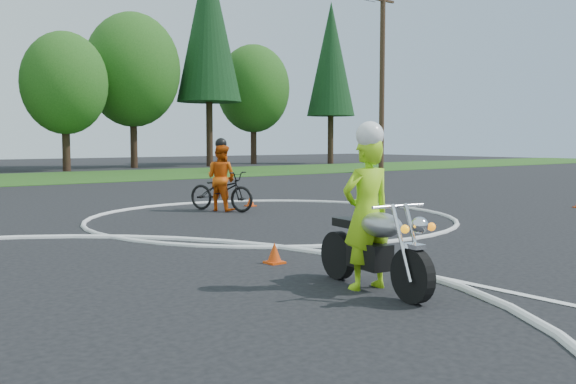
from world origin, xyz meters
TOP-DOWN VIEW (x-y plane):
  - course_markings at (2.17, 4.35)m, footprint 19.05×19.05m
  - primary_motorcycle at (4.85, 1.73)m, footprint 0.73×1.99m
  - rider_primary_grp at (4.85, 1.87)m, footprint 0.70×0.51m
  - rider_second_grp at (7.96, 10.03)m, footprint 1.29×1.98m
  - traffic_cones at (3.91, 3.67)m, footprint 21.68×15.37m
  - treeline at (14.78, 34.61)m, footprint 38.20×8.10m

SIDE VIEW (x-z plane):
  - course_markings at x=2.17m, z-range -0.05..0.07m
  - traffic_cones at x=3.91m, z-range -0.01..0.29m
  - primary_motorcycle at x=4.85m, z-range -0.02..1.04m
  - rider_second_grp at x=7.96m, z-range -0.27..1.53m
  - rider_primary_grp at x=4.85m, z-range -0.03..1.92m
  - treeline at x=14.78m, z-range -0.64..13.88m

